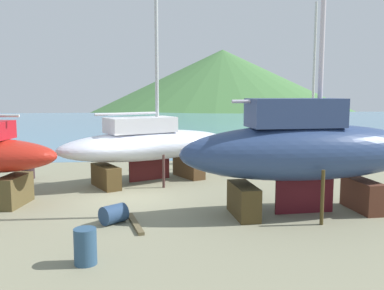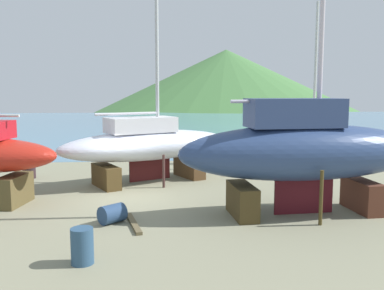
% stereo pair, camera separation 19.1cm
% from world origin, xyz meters
% --- Properties ---
extents(ground_plane, '(42.77, 42.77, 0.00)m').
position_xyz_m(ground_plane, '(0.00, -1.69, 0.00)').
color(ground_plane, gray).
extents(sea_water, '(135.90, 62.95, 0.01)m').
position_xyz_m(sea_water, '(0.00, 40.47, 0.00)').
color(sea_water, '#5686A5').
rests_on(sea_water, ground).
extents(headland_hill, '(134.86, 134.86, 31.85)m').
position_xyz_m(headland_hill, '(19.72, 100.23, 0.00)').
color(headland_hill, '#46773E').
rests_on(headland_hill, ground).
extents(sailboat_far_slipway, '(9.08, 6.39, 14.24)m').
position_xyz_m(sailboat_far_slipway, '(0.91, 2.79, 1.85)').
color(sailboat_far_slipway, '#50371F').
rests_on(sailboat_far_slipway, ground).
extents(sailboat_small_center, '(9.25, 3.19, 16.65)m').
position_xyz_m(sailboat_small_center, '(6.53, -2.97, 2.30)').
color(sailboat_small_center, '#562E20').
rests_on(sailboat_small_center, ground).
extents(sailboat_mid_port, '(6.23, 2.55, 9.27)m').
position_xyz_m(sailboat_mid_port, '(9.83, 6.04, 1.82)').
color(sailboat_mid_port, '#433B25').
rests_on(sailboat_mid_port, ground).
extents(worker, '(0.32, 0.48, 1.63)m').
position_xyz_m(worker, '(3.25, 7.86, 0.84)').
color(worker, orange).
rests_on(worker, ground).
extents(barrel_ochre, '(0.86, 0.86, 0.78)m').
position_xyz_m(barrel_ochre, '(-5.17, 4.14, 0.39)').
color(barrel_ochre, '#2F2024').
rests_on(barrel_ochre, ground).
extents(barrel_rust_near, '(0.86, 0.86, 0.83)m').
position_xyz_m(barrel_rust_near, '(5.79, 4.12, 0.41)').
color(barrel_rust_near, brown).
rests_on(barrel_rust_near, ground).
extents(barrel_by_slipway, '(1.02, 1.01, 0.63)m').
position_xyz_m(barrel_by_slipway, '(-0.15, -3.58, 0.31)').
color(barrel_by_slipway, navy).
rests_on(barrel_by_slipway, ground).
extents(barrel_tipped_center, '(0.70, 0.70, 0.93)m').
position_xyz_m(barrel_tipped_center, '(-0.53, -6.92, 0.46)').
color(barrel_tipped_center, navy).
rests_on(barrel_tipped_center, ground).
extents(timber_plank_near, '(0.68, 2.16, 0.10)m').
position_xyz_m(timber_plank_near, '(0.56, -3.86, 0.05)').
color(timber_plank_near, brown).
rests_on(timber_plank_near, ground).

